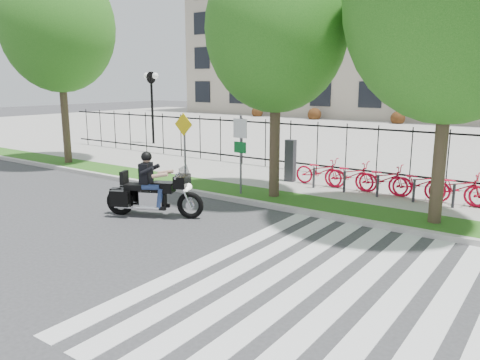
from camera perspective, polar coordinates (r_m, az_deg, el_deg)
The scene contains 14 objects.
ground at distance 11.53m, azimuth -11.77°, elevation -6.97°, with size 120.00×120.00×0.00m, color #353537.
curb at distance 14.46m, azimuth 0.21°, elevation -2.53°, with size 60.00×0.20×0.15m, color #B8B4AD.
grass_verge at distance 15.14m, azimuth 2.08°, elevation -1.87°, with size 60.00×1.50×0.15m, color #255314.
sidewalk at distance 17.23m, azimuth 6.68°, elevation -0.25°, with size 60.00×3.50×0.15m, color gray.
plaza at distance 33.52m, azimuth 21.47°, elevation 4.88°, with size 80.00×34.00×0.10m, color gray.
crosswalk_stripes at distance 8.82m, azimuth 10.65°, elevation -12.93°, with size 5.70×8.00×0.01m, color silver, non-canonical shape.
iron_fence at distance 18.57m, azimuth 9.39°, elevation 3.93°, with size 30.00×0.06×2.00m, color black, non-canonical shape.
lamp_post_left at distance 27.89m, azimuth -10.73°, elevation 10.74°, with size 1.06×0.70×4.25m.
street_tree_0 at distance 22.06m, azimuth -21.28°, elevation 16.93°, with size 4.72×4.72×8.48m.
street_tree_1 at distance 14.44m, azimuth 4.46°, elevation 17.78°, with size 4.23×4.23×7.46m.
bike_share_station at distance 15.17m, azimuth 22.72°, elevation -0.58°, with size 10.01×0.86×1.50m.
sign_pole_regulatory at distance 14.75m, azimuth 0.05°, elevation 4.35°, with size 0.50×0.09×2.50m.
sign_pole_warning at distance 16.24m, azimuth -6.81°, elevation 4.98°, with size 0.78×0.09×2.49m.
motorcycle_rider at distance 13.12m, azimuth -10.54°, elevation -1.30°, with size 2.66×1.51×2.19m.
Camera 1 is at (8.11, -7.32, 3.68)m, focal length 35.00 mm.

